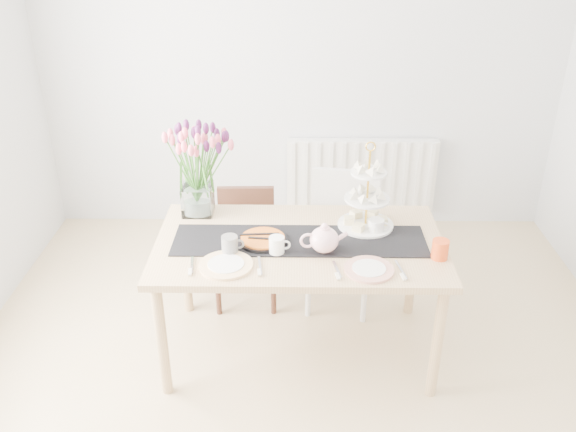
{
  "coord_description": "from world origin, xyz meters",
  "views": [
    {
      "loc": [
        -0.03,
        -2.34,
        2.44
      ],
      "look_at": [
        -0.07,
        0.54,
        0.93
      ],
      "focal_mm": 38.0,
      "sensor_mm": 36.0,
      "label": 1
    }
  ],
  "objects_px": {
    "dining_table": "(299,253)",
    "tulip_vase": "(195,158)",
    "mug_white": "(277,245)",
    "radiator": "(361,175)",
    "plate_right": "(369,269)",
    "mug_orange": "(440,249)",
    "cream_jug": "(376,227)",
    "chair_white": "(342,229)",
    "tart_tin": "(263,240)",
    "chair_brown": "(246,237)",
    "teapot": "(324,240)",
    "mug_grey": "(230,245)",
    "cake_stand": "(367,206)",
    "plate_left": "(226,265)"
  },
  "relations": [
    {
      "from": "dining_table",
      "to": "teapot",
      "type": "height_order",
      "value": "teapot"
    },
    {
      "from": "radiator",
      "to": "mug_white",
      "type": "xyz_separation_m",
      "value": [
        -0.63,
        -1.74,
        0.35
      ]
    },
    {
      "from": "cream_jug",
      "to": "tart_tin",
      "type": "distance_m",
      "value": 0.64
    },
    {
      "from": "teapot",
      "to": "chair_white",
      "type": "bearing_deg",
      "value": 70.47
    },
    {
      "from": "tulip_vase",
      "to": "mug_white",
      "type": "relative_size",
      "value": 6.6
    },
    {
      "from": "chair_brown",
      "to": "cream_jug",
      "type": "distance_m",
      "value": 1.0
    },
    {
      "from": "radiator",
      "to": "mug_orange",
      "type": "xyz_separation_m",
      "value": [
        0.23,
        -1.77,
        0.35
      ]
    },
    {
      "from": "mug_orange",
      "to": "plate_right",
      "type": "bearing_deg",
      "value": 129.76
    },
    {
      "from": "chair_white",
      "to": "cream_jug",
      "type": "xyz_separation_m",
      "value": [
        0.15,
        -0.47,
        0.28
      ]
    },
    {
      "from": "tart_tin",
      "to": "cake_stand",
      "type": "bearing_deg",
      "value": 17.75
    },
    {
      "from": "chair_brown",
      "to": "tulip_vase",
      "type": "bearing_deg",
      "value": -137.27
    },
    {
      "from": "tart_tin",
      "to": "plate_left",
      "type": "bearing_deg",
      "value": -125.83
    },
    {
      "from": "chair_brown",
      "to": "mug_orange",
      "type": "height_order",
      "value": "mug_orange"
    },
    {
      "from": "teapot",
      "to": "mug_grey",
      "type": "xyz_separation_m",
      "value": [
        -0.5,
        -0.02,
        -0.03
      ]
    },
    {
      "from": "mug_grey",
      "to": "tart_tin",
      "type": "bearing_deg",
      "value": 23.81
    },
    {
      "from": "plate_right",
      "to": "teapot",
      "type": "bearing_deg",
      "value": 141.57
    },
    {
      "from": "mug_grey",
      "to": "plate_left",
      "type": "xyz_separation_m",
      "value": [
        -0.01,
        -0.13,
        -0.04
      ]
    },
    {
      "from": "chair_brown",
      "to": "chair_white",
      "type": "relative_size",
      "value": 0.85
    },
    {
      "from": "teapot",
      "to": "mug_orange",
      "type": "relative_size",
      "value": 2.36
    },
    {
      "from": "mug_grey",
      "to": "plate_left",
      "type": "relative_size",
      "value": 0.37
    },
    {
      "from": "plate_left",
      "to": "tulip_vase",
      "type": "bearing_deg",
      "value": 110.64
    },
    {
      "from": "mug_grey",
      "to": "mug_orange",
      "type": "xyz_separation_m",
      "value": [
        1.11,
        -0.03,
        0.0
      ]
    },
    {
      "from": "chair_white",
      "to": "tulip_vase",
      "type": "bearing_deg",
      "value": -156.94
    },
    {
      "from": "radiator",
      "to": "mug_grey",
      "type": "bearing_deg",
      "value": -116.85
    },
    {
      "from": "chair_brown",
      "to": "cake_stand",
      "type": "bearing_deg",
      "value": -31.79
    },
    {
      "from": "mug_orange",
      "to": "plate_left",
      "type": "relative_size",
      "value": 0.37
    },
    {
      "from": "teapot",
      "to": "mug_white",
      "type": "height_order",
      "value": "teapot"
    },
    {
      "from": "plate_right",
      "to": "mug_orange",
      "type": "bearing_deg",
      "value": 18.29
    },
    {
      "from": "dining_table",
      "to": "tulip_vase",
      "type": "relative_size",
      "value": 2.45
    },
    {
      "from": "chair_white",
      "to": "plate_right",
      "type": "height_order",
      "value": "chair_white"
    },
    {
      "from": "chair_brown",
      "to": "cream_jug",
      "type": "bearing_deg",
      "value": -34.35
    },
    {
      "from": "dining_table",
      "to": "mug_grey",
      "type": "relative_size",
      "value": 15.44
    },
    {
      "from": "tart_tin",
      "to": "tulip_vase",
      "type": "bearing_deg",
      "value": 138.75
    },
    {
      "from": "tulip_vase",
      "to": "tart_tin",
      "type": "height_order",
      "value": "tulip_vase"
    },
    {
      "from": "tulip_vase",
      "to": "teapot",
      "type": "relative_size",
      "value": 2.62
    },
    {
      "from": "chair_white",
      "to": "plate_right",
      "type": "relative_size",
      "value": 3.47
    },
    {
      "from": "tulip_vase",
      "to": "cream_jug",
      "type": "bearing_deg",
      "value": -13.35
    },
    {
      "from": "dining_table",
      "to": "plate_left",
      "type": "bearing_deg",
      "value": -145.26
    },
    {
      "from": "chair_brown",
      "to": "plate_left",
      "type": "relative_size",
      "value": 2.68
    },
    {
      "from": "mug_white",
      "to": "plate_right",
      "type": "relative_size",
      "value": 0.38
    },
    {
      "from": "radiator",
      "to": "cream_jug",
      "type": "distance_m",
      "value": 1.55
    },
    {
      "from": "tart_tin",
      "to": "mug_white",
      "type": "relative_size",
      "value": 2.76
    },
    {
      "from": "teapot",
      "to": "mug_white",
      "type": "xyz_separation_m",
      "value": [
        -0.25,
        -0.01,
        -0.03
      ]
    },
    {
      "from": "cake_stand",
      "to": "plate_right",
      "type": "distance_m",
      "value": 0.48
    },
    {
      "from": "plate_left",
      "to": "chair_brown",
      "type": "bearing_deg",
      "value": 87.88
    },
    {
      "from": "mug_orange",
      "to": "cream_jug",
      "type": "bearing_deg",
      "value": 71.09
    },
    {
      "from": "mug_white",
      "to": "mug_orange",
      "type": "distance_m",
      "value": 0.86
    },
    {
      "from": "mug_white",
      "to": "radiator",
      "type": "bearing_deg",
      "value": 64.03
    },
    {
      "from": "chair_brown",
      "to": "chair_white",
      "type": "bearing_deg",
      "value": -4.76
    },
    {
      "from": "chair_white",
      "to": "tulip_vase",
      "type": "height_order",
      "value": "tulip_vase"
    }
  ]
}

